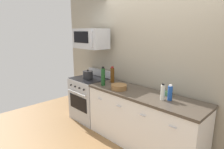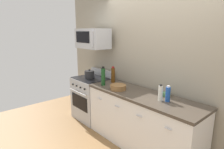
# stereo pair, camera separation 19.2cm
# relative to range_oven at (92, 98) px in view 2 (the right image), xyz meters

# --- Properties ---
(ground_plane) EXTENTS (6.14, 6.14, 0.00)m
(ground_plane) POSITION_rel_range_oven_xyz_m (1.39, -0.00, -0.47)
(ground_plane) COLOR olive
(back_wall) EXTENTS (5.12, 0.10, 2.70)m
(back_wall) POSITION_rel_range_oven_xyz_m (1.39, 0.41, 0.88)
(back_wall) COLOR #9E937F
(back_wall) RESTS_ON ground_plane
(counter_unit) EXTENTS (2.03, 0.66, 0.92)m
(counter_unit) POSITION_rel_range_oven_xyz_m (1.39, -0.00, -0.01)
(counter_unit) COLOR white
(counter_unit) RESTS_ON ground_plane
(range_oven) EXTENTS (0.76, 0.69, 1.07)m
(range_oven) POSITION_rel_range_oven_xyz_m (0.00, 0.00, 0.00)
(range_oven) COLOR #B7BABF
(range_oven) RESTS_ON ground_plane
(microwave) EXTENTS (0.74, 0.44, 0.40)m
(microwave) POSITION_rel_range_oven_xyz_m (0.00, 0.04, 1.28)
(microwave) COLOR #B7BABF
(bottle_soda_blue) EXTENTS (0.07, 0.07, 0.23)m
(bottle_soda_blue) POSITION_rel_range_oven_xyz_m (1.84, 0.02, 0.56)
(bottle_soda_blue) COLOR #1E4CA5
(bottle_soda_blue) RESTS_ON countertop_slab
(bottle_vinegar_white) EXTENTS (0.06, 0.06, 0.24)m
(bottle_vinegar_white) POSITION_rel_range_oven_xyz_m (1.76, -0.03, 0.57)
(bottle_vinegar_white) COLOR silver
(bottle_vinegar_white) RESTS_ON countertop_slab
(bottle_wine_green) EXTENTS (0.08, 0.08, 0.35)m
(bottle_wine_green) POSITION_rel_range_oven_xyz_m (0.60, -0.16, 0.62)
(bottle_wine_green) COLOR #19471E
(bottle_wine_green) RESTS_ON countertop_slab
(bottle_wine_amber) EXTENTS (0.08, 0.08, 0.31)m
(bottle_wine_amber) POSITION_rel_range_oven_xyz_m (0.57, 0.11, 0.60)
(bottle_wine_amber) COLOR #59330F
(bottle_wine_amber) RESTS_ON countertop_slab
(bowl_green_glaze) EXTENTS (0.12, 0.12, 0.06)m
(bowl_green_glaze) POSITION_rel_range_oven_xyz_m (1.71, 0.20, 0.48)
(bowl_green_glaze) COLOR #477A4C
(bowl_green_glaze) RESTS_ON countertop_slab
(bowl_wooden_salad) EXTENTS (0.27, 0.27, 0.09)m
(bowl_wooden_salad) POSITION_rel_range_oven_xyz_m (0.97, -0.13, 0.50)
(bowl_wooden_salad) COLOR brown
(bowl_wooden_salad) RESTS_ON countertop_slab
(stockpot) EXTENTS (0.21, 0.21, 0.20)m
(stockpot) POSITION_rel_range_oven_xyz_m (-0.00, -0.05, 0.54)
(stockpot) COLOR #262628
(stockpot) RESTS_ON range_oven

